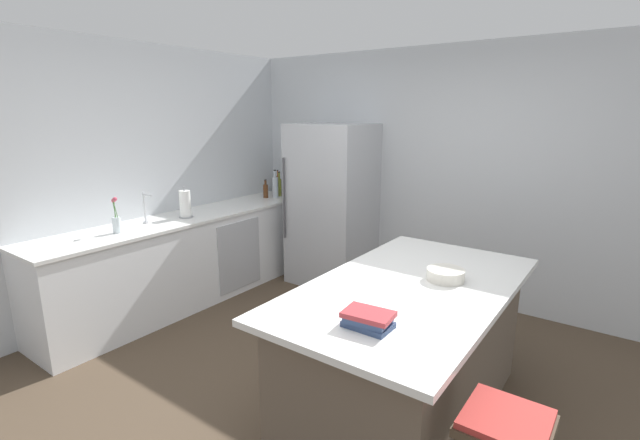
# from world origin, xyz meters

# --- Properties ---
(ground_plane) EXTENTS (7.20, 7.20, 0.00)m
(ground_plane) POSITION_xyz_m (0.00, 0.00, 0.00)
(ground_plane) COLOR #4C3D2D
(wall_rear) EXTENTS (6.00, 0.10, 2.60)m
(wall_rear) POSITION_xyz_m (0.00, 2.25, 1.30)
(wall_rear) COLOR silver
(wall_rear) RESTS_ON ground_plane
(wall_left) EXTENTS (0.10, 6.00, 2.60)m
(wall_left) POSITION_xyz_m (-2.45, 0.00, 1.30)
(wall_left) COLOR silver
(wall_left) RESTS_ON ground_plane
(counter_run_left) EXTENTS (0.66, 3.17, 0.91)m
(counter_run_left) POSITION_xyz_m (-2.09, 0.53, 0.46)
(counter_run_left) COLOR white
(counter_run_left) RESTS_ON ground_plane
(kitchen_island) EXTENTS (1.09, 1.97, 0.90)m
(kitchen_island) POSITION_xyz_m (0.56, 0.16, 0.46)
(kitchen_island) COLOR brown
(kitchen_island) RESTS_ON ground_plane
(refrigerator) EXTENTS (0.86, 0.76, 1.82)m
(refrigerator) POSITION_xyz_m (-1.19, 1.84, 0.91)
(refrigerator) COLOR #B7BABF
(refrigerator) RESTS_ON ground_plane
(sink_faucet) EXTENTS (0.15, 0.05, 0.30)m
(sink_faucet) POSITION_xyz_m (-2.13, 0.09, 1.07)
(sink_faucet) COLOR silver
(sink_faucet) RESTS_ON counter_run_left
(flower_vase) EXTENTS (0.07, 0.07, 0.32)m
(flower_vase) POSITION_xyz_m (-2.04, -0.26, 1.02)
(flower_vase) COLOR silver
(flower_vase) RESTS_ON counter_run_left
(paper_towel_roll) EXTENTS (0.14, 0.14, 0.31)m
(paper_towel_roll) POSITION_xyz_m (-2.04, 0.47, 1.04)
(paper_towel_roll) COLOR gray
(paper_towel_roll) RESTS_ON counter_run_left
(vinegar_bottle) EXTENTS (0.05, 0.05, 0.31)m
(vinegar_bottle) POSITION_xyz_m (-2.15, 2.01, 1.03)
(vinegar_bottle) COLOR #994C23
(vinegar_bottle) RESTS_ON counter_run_left
(olive_oil_bottle) EXTENTS (0.05, 0.05, 0.31)m
(olive_oil_bottle) POSITION_xyz_m (-2.05, 1.91, 1.03)
(olive_oil_bottle) COLOR olive
(olive_oil_bottle) RESTS_ON counter_run_left
(soda_bottle) EXTENTS (0.07, 0.07, 0.34)m
(soda_bottle) POSITION_xyz_m (-2.03, 1.82, 1.05)
(soda_bottle) COLOR silver
(soda_bottle) RESTS_ON counter_run_left
(syrup_bottle) EXTENTS (0.06, 0.06, 0.23)m
(syrup_bottle) POSITION_xyz_m (-2.10, 1.72, 1.00)
(syrup_bottle) COLOR #5B3319
(syrup_bottle) RESTS_ON counter_run_left
(cookbook_stack) EXTENTS (0.26, 0.19, 0.08)m
(cookbook_stack) POSITION_xyz_m (0.62, -0.49, 0.95)
(cookbook_stack) COLOR #334770
(cookbook_stack) RESTS_ON kitchen_island
(mixing_bowl) EXTENTS (0.24, 0.24, 0.07)m
(mixing_bowl) POSITION_xyz_m (0.70, 0.36, 0.94)
(mixing_bowl) COLOR silver
(mixing_bowl) RESTS_ON kitchen_island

